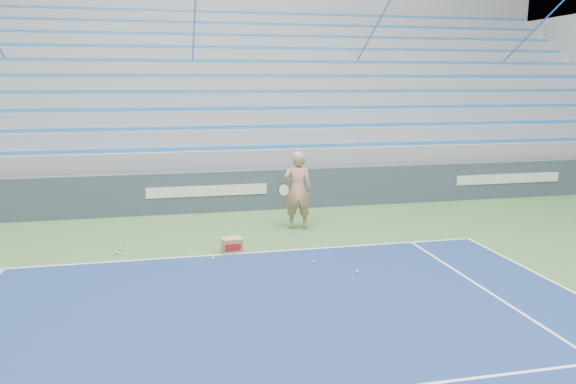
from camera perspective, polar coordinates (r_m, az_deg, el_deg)
The scene contains 9 objects.
sponsor_barrier at distance 15.26m, azimuth -8.21°, elevation 0.03°, with size 30.00×0.32×1.10m.
bleachers at distance 20.71m, azimuth -9.59°, elevation 7.93°, with size 31.00×9.15×7.30m.
tennis_player at distance 13.31m, azimuth 0.97°, elevation 0.18°, with size 0.98×0.90×1.86m.
ball_box at distance 11.64m, azimuth -5.70°, elevation -5.40°, with size 0.43×0.35×0.31m.
tennis_ball_0 at distance 11.22m, azimuth -7.62°, elevation -6.73°, with size 0.07×0.07×0.07m, color #C9DF2D.
tennis_ball_1 at distance 12.26m, azimuth -16.66°, elevation -5.55°, with size 0.07×0.07×0.07m, color #C9DF2D.
tennis_ball_2 at distance 10.92m, azimuth 2.68°, elevation -7.13°, with size 0.07×0.07×0.07m, color #C9DF2D.
tennis_ball_3 at distance 10.45m, azimuth 7.04°, elevation -8.06°, with size 0.07×0.07×0.07m, color #C9DF2D.
tennis_ball_4 at distance 12.00m, azimuth -16.96°, elevation -5.93°, with size 0.07×0.07×0.07m, color #C9DF2D.
Camera 1 is at (-1.07, 0.95, 3.45)m, focal length 35.00 mm.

